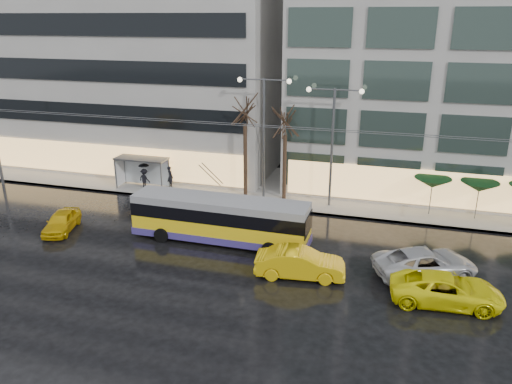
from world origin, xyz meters
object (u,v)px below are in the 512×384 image
at_px(trolleybus, 220,221).
at_px(street_lamp_near, 264,123).
at_px(bus_shelter, 139,165).
at_px(taxi_a, 62,221).

relative_size(trolleybus, street_lamp_near, 1.23).
distance_m(bus_shelter, taxi_a, 9.20).
relative_size(bus_shelter, street_lamp_near, 0.47).
xyz_separation_m(trolleybus, street_lamp_near, (0.63, 7.83, 4.60)).
height_order(trolleybus, bus_shelter, trolleybus).
relative_size(bus_shelter, taxi_a, 1.09).
relative_size(trolleybus, taxi_a, 2.88).
bearing_deg(trolleybus, taxi_a, -172.64).
distance_m(bus_shelter, street_lamp_near, 11.14).
xyz_separation_m(bus_shelter, taxi_a, (-0.76, -9.07, -1.31)).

